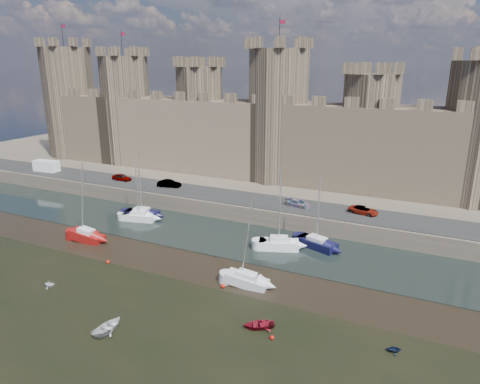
# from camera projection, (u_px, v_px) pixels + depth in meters

# --- Properties ---
(ground) EXTENTS (160.00, 160.00, 0.00)m
(ground) POSITION_uv_depth(u_px,v_px,m) (74.00, 322.00, 39.87)
(ground) COLOR black
(ground) RESTS_ON ground
(seaweed_patch) EXTENTS (70.00, 34.00, 0.01)m
(seaweed_patch) POSITION_uv_depth(u_px,v_px,m) (17.00, 360.00, 34.68)
(seaweed_patch) COLOR black
(seaweed_patch) RESTS_ON ground
(water_channel) EXTENTS (160.00, 12.00, 0.08)m
(water_channel) POSITION_uv_depth(u_px,v_px,m) (203.00, 233.00, 60.65)
(water_channel) COLOR black
(water_channel) RESTS_ON ground
(quay) EXTENTS (160.00, 60.00, 2.50)m
(quay) POSITION_uv_depth(u_px,v_px,m) (287.00, 170.00, 91.49)
(quay) COLOR #4C443A
(quay) RESTS_ON ground
(road) EXTENTS (160.00, 7.00, 0.10)m
(road) POSITION_uv_depth(u_px,v_px,m) (233.00, 197.00, 68.59)
(road) COLOR black
(road) RESTS_ON quay
(castle) EXTENTS (108.50, 11.00, 29.00)m
(castle) POSITION_uv_depth(u_px,v_px,m) (264.00, 128.00, 78.34)
(castle) COLOR #42382B
(castle) RESTS_ON quay
(car_0) EXTENTS (3.85, 1.66, 1.29)m
(car_0) POSITION_uv_depth(u_px,v_px,m) (122.00, 177.00, 78.05)
(car_0) COLOR gray
(car_0) RESTS_ON quay
(car_1) EXTENTS (4.25, 2.24, 1.33)m
(car_1) POSITION_uv_depth(u_px,v_px,m) (169.00, 184.00, 73.87)
(car_1) COLOR gray
(car_1) RESTS_ON quay
(car_2) EXTENTS (3.94, 2.04, 1.09)m
(car_2) POSITION_uv_depth(u_px,v_px,m) (298.00, 203.00, 63.90)
(car_2) COLOR gray
(car_2) RESTS_ON quay
(car_3) EXTENTS (4.44, 2.73, 1.15)m
(car_3) POSITION_uv_depth(u_px,v_px,m) (363.00, 210.00, 60.75)
(car_3) COLOR gray
(car_3) RESTS_ON quay
(van) EXTENTS (5.24, 2.48, 2.22)m
(van) POSITION_uv_depth(u_px,v_px,m) (46.00, 166.00, 84.57)
(van) COLOR white
(van) RESTS_ON quay
(sailboat_0) EXTENTS (5.37, 3.05, 9.46)m
(sailboat_0) POSITION_uv_depth(u_px,v_px,m) (139.00, 216.00, 65.21)
(sailboat_0) COLOR silver
(sailboat_0) RESTS_ON ground
(sailboat_1) EXTENTS (5.52, 3.08, 10.44)m
(sailboat_1) POSITION_uv_depth(u_px,v_px,m) (142.00, 213.00, 66.22)
(sailboat_1) COLOR black
(sailboat_1) RESTS_ON ground
(sailboat_2) EXTENTS (5.46, 3.59, 10.99)m
(sailboat_2) POSITION_uv_depth(u_px,v_px,m) (279.00, 243.00, 55.07)
(sailboat_2) COLOR white
(sailboat_2) RESTS_ON ground
(sailboat_3) EXTENTS (5.80, 3.84, 9.48)m
(sailboat_3) POSITION_uv_depth(u_px,v_px,m) (317.00, 243.00, 55.57)
(sailboat_3) COLOR black
(sailboat_3) RESTS_ON ground
(sailboat_4) EXTENTS (4.92, 2.16, 11.25)m
(sailboat_4) POSITION_uv_depth(u_px,v_px,m) (87.00, 235.00, 57.75)
(sailboat_4) COLOR maroon
(sailboat_4) RESTS_ON ground
(sailboat_5) EXTENTS (4.75, 2.11, 10.03)m
(sailboat_5) POSITION_uv_depth(u_px,v_px,m) (247.00, 280.00, 46.14)
(sailboat_5) COLOR silver
(sailboat_5) RESTS_ON ground
(dinghy_2) EXTENTS (2.41, 3.32, 0.68)m
(dinghy_2) POSITION_uv_depth(u_px,v_px,m) (108.00, 327.00, 38.48)
(dinghy_2) COLOR silver
(dinghy_2) RESTS_ON ground
(dinghy_3) EXTENTS (1.35, 1.17, 0.69)m
(dinghy_3) POSITION_uv_depth(u_px,v_px,m) (49.00, 284.00, 45.94)
(dinghy_3) COLOR white
(dinghy_3) RESTS_ON ground
(dinghy_4) EXTENTS (3.52, 3.24, 0.60)m
(dinghy_4) POSITION_uv_depth(u_px,v_px,m) (259.00, 325.00, 38.86)
(dinghy_4) COLOR maroon
(dinghy_4) RESTS_ON ground
(dinghy_7) EXTENTS (1.43, 1.31, 0.64)m
(dinghy_7) POSITION_uv_depth(u_px,v_px,m) (394.00, 349.00, 35.51)
(dinghy_7) COLOR black
(dinghy_7) RESTS_ON ground
(buoy_1) EXTENTS (0.43, 0.43, 0.43)m
(buoy_1) POSITION_uv_depth(u_px,v_px,m) (108.00, 262.00, 51.42)
(buoy_1) COLOR red
(buoy_1) RESTS_ON ground
(buoy_3) EXTENTS (0.44, 0.44, 0.44)m
(buoy_3) POSITION_uv_depth(u_px,v_px,m) (223.00, 286.00, 45.82)
(buoy_3) COLOR red
(buoy_3) RESTS_ON ground
(buoy_5) EXTENTS (0.39, 0.39, 0.39)m
(buoy_5) POSITION_uv_depth(u_px,v_px,m) (272.00, 337.00, 37.27)
(buoy_5) COLOR red
(buoy_5) RESTS_ON ground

